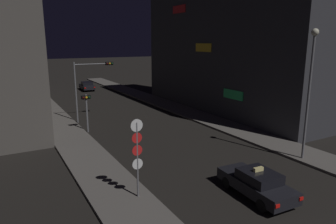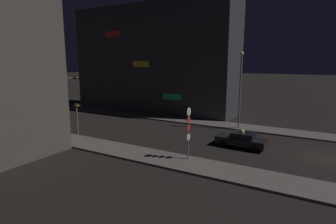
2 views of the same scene
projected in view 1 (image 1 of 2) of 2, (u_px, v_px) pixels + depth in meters
name	position (u px, v px, depth m)	size (l,w,h in m)	color
sidewalk_left	(53.00, 117.00, 32.82)	(3.07, 63.70, 0.17)	#5B5651
sidewalk_right	(165.00, 104.00, 39.35)	(3.07, 63.70, 0.17)	#5B5651
building_facade_right	(228.00, 42.00, 34.89)	(6.82, 25.70, 15.79)	#333338
taxi	(257.00, 183.00, 15.94)	(2.03, 4.54, 1.62)	black
far_car	(87.00, 86.00, 50.95)	(2.01, 4.53, 1.42)	black
traffic_light_overhead	(89.00, 79.00, 30.44)	(3.99, 0.42, 5.99)	slate
traffic_light_left_kerb	(86.00, 105.00, 26.96)	(0.80, 0.42, 3.41)	slate
sign_pole_left	(137.00, 152.00, 15.18)	(0.63, 0.10, 4.08)	slate
street_lamp_near_block	(310.00, 79.00, 19.72)	(0.46, 0.46, 8.53)	slate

